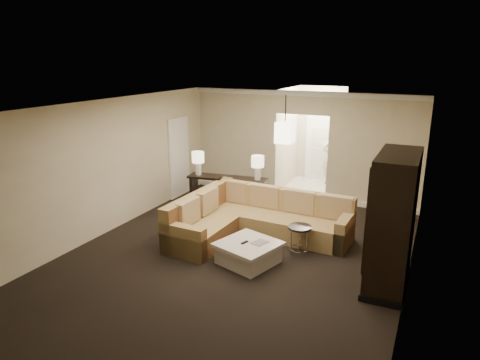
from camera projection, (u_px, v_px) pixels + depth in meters
The scene contains 19 objects.
ground at pixel (233, 258), 7.97m from camera, with size 8.00×8.00×0.00m, color black.
wall_back at pixel (301, 146), 11.05m from camera, with size 6.00×0.04×2.80m, color beige.
wall_front at pixel (49, 297), 4.11m from camera, with size 6.00×0.04×2.80m, color beige.
wall_left at pixel (103, 168), 8.81m from camera, with size 0.04×8.00×2.80m, color beige.
wall_right at pixel (414, 212), 6.35m from camera, with size 0.04×8.00×2.80m, color beige.
ceiling at pixel (233, 107), 7.19m from camera, with size 6.00×8.00×0.02m, color silver.
crown_molding at pixel (303, 94), 10.64m from camera, with size 6.00×0.10×0.12m, color silver.
baseboard at pixel (299, 195), 11.38m from camera, with size 6.00×0.10×0.12m, color silver.
side_door at pixel (179, 157), 11.33m from camera, with size 0.05×0.90×2.10m, color white.
foyer at pixel (315, 141), 12.24m from camera, with size 1.44×2.02×2.80m.
sectional_sofa at pixel (253, 219), 8.85m from camera, with size 3.21×2.54×0.94m.
coffee_table at pixel (248, 252), 7.75m from camera, with size 1.22×1.22×0.41m.
console_table at pixel (227, 189), 10.61m from camera, with size 2.03×0.74×0.77m.
armoire at pixel (392, 224), 6.82m from camera, with size 0.66×1.53×2.20m.
drink_table at pixel (300, 234), 8.06m from camera, with size 0.44×0.44×0.56m.
table_lamp_left at pixel (198, 159), 10.63m from camera, with size 0.31×0.31×0.59m.
table_lamp_right at pixel (258, 164), 10.20m from camera, with size 0.31×0.31×0.59m.
pendant_light at pixel (285, 132), 9.77m from camera, with size 0.38×0.38×1.09m.
person at pixel (332, 154), 12.40m from camera, with size 0.65×0.43×1.79m, color beige.
Camera 1 is at (3.21, -6.50, 3.62)m, focal length 32.00 mm.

